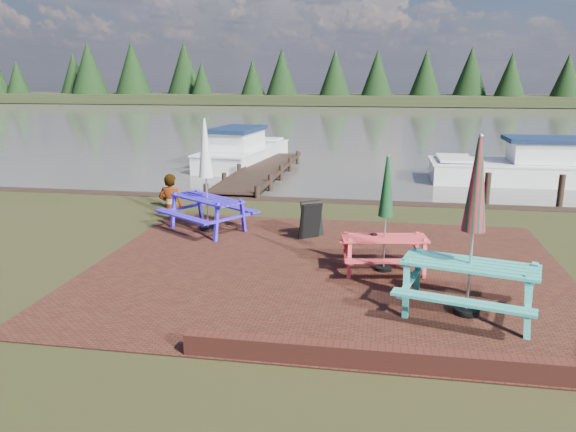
# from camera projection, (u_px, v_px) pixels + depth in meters

# --- Properties ---
(ground) EXTENTS (120.00, 120.00, 0.00)m
(ground) POSITION_uv_depth(u_px,v_px,m) (320.00, 289.00, 9.78)
(ground) COLOR black
(ground) RESTS_ON ground
(paving) EXTENTS (9.00, 7.50, 0.02)m
(paving) POSITION_uv_depth(u_px,v_px,m) (326.00, 269.00, 10.73)
(paving) COLOR #391912
(paving) RESTS_ON ground
(brick_wall) EXTENTS (6.21, 1.79, 0.30)m
(brick_wall) POSITION_uv_depth(u_px,v_px,m) (467.00, 358.00, 7.08)
(brick_wall) COLOR #4C1E16
(brick_wall) RESTS_ON ground
(water) EXTENTS (120.00, 60.00, 0.02)m
(water) POSITION_uv_depth(u_px,v_px,m) (372.00, 121.00, 45.15)
(water) COLOR #413F38
(water) RESTS_ON ground
(far_treeline) EXTENTS (120.00, 10.00, 8.10)m
(far_treeline) POSITION_uv_depth(u_px,v_px,m) (379.00, 78.00, 72.06)
(far_treeline) COLOR black
(far_treeline) RESTS_ON ground
(picnic_table_teal) EXTENTS (2.38, 2.23, 2.77)m
(picnic_table_teal) POSITION_uv_depth(u_px,v_px,m) (471.00, 255.00, 8.49)
(picnic_table_teal) COLOR teal
(picnic_table_teal) RESTS_ON ground
(picnic_table_red) EXTENTS (1.80, 1.65, 2.21)m
(picnic_table_red) POSITION_uv_depth(u_px,v_px,m) (385.00, 232.00, 10.48)
(picnic_table_red) COLOR #D73739
(picnic_table_red) RESTS_ON ground
(picnic_table_blue) EXTENTS (2.52, 2.47, 2.64)m
(picnic_table_blue) POSITION_uv_depth(u_px,v_px,m) (207.00, 193.00, 13.23)
(picnic_table_blue) COLOR #331CD6
(picnic_table_blue) RESTS_ON ground
(chalkboard) EXTENTS (0.54, 0.75, 0.83)m
(chalkboard) POSITION_uv_depth(u_px,v_px,m) (311.00, 220.00, 12.72)
(chalkboard) COLOR black
(chalkboard) RESTS_ON ground
(jetty) EXTENTS (1.76, 9.08, 1.00)m
(jetty) POSITION_uv_depth(u_px,v_px,m) (262.00, 171.00, 21.10)
(jetty) COLOR black
(jetty) RESTS_ON ground
(boat_jetty) EXTENTS (2.89, 6.60, 1.85)m
(boat_jetty) POSITION_uv_depth(u_px,v_px,m) (243.00, 153.00, 24.22)
(boat_jetty) COLOR silver
(boat_jetty) RESTS_ON ground
(boat_near) EXTENTS (6.77, 2.39, 1.83)m
(boat_near) POSITION_uv_depth(u_px,v_px,m) (531.00, 169.00, 20.17)
(boat_near) COLOR silver
(boat_near) RESTS_ON ground
(person) EXTENTS (0.71, 0.47, 1.90)m
(person) POSITION_uv_depth(u_px,v_px,m) (169.00, 174.00, 15.53)
(person) COLOR gray
(person) RESTS_ON ground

